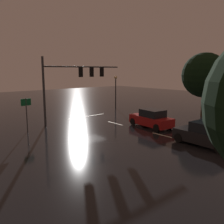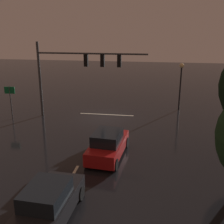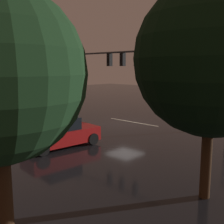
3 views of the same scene
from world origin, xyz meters
TOP-DOWN VIEW (x-y plane):
  - ground_plane at (0.00, 0.00)m, footprint 80.00×80.00m
  - traffic_signal_assembly at (2.25, 0.20)m, footprint 9.47×0.47m
  - lane_dash_far at (0.00, 4.00)m, footprint 0.16×2.20m
  - lane_dash_mid at (0.00, 10.00)m, footprint 0.16×2.20m
  - stop_bar at (0.00, -0.99)m, footprint 5.00×0.16m
  - car_approaching at (-1.55, 7.41)m, footprint 2.25×4.49m
  - car_distant at (-0.08, 13.65)m, footprint 2.11×4.45m
  - street_lamp_left_kerb at (-6.68, -3.57)m, footprint 0.44×0.44m
  - route_sign at (8.00, 1.49)m, footprint 0.90×0.13m

SIDE VIEW (x-z plane):
  - ground_plane at x=0.00m, z-range 0.00..0.00m
  - lane_dash_far at x=0.00m, z-range 0.00..0.01m
  - lane_dash_mid at x=0.00m, z-range 0.00..0.01m
  - stop_bar at x=0.00m, z-range 0.00..0.01m
  - car_approaching at x=-1.55m, z-range -0.05..1.65m
  - car_distant at x=-0.08m, z-range -0.05..1.65m
  - route_sign at x=8.00m, z-range 0.65..3.58m
  - street_lamp_left_kerb at x=-6.68m, z-range 0.95..5.48m
  - traffic_signal_assembly at x=2.25m, z-range 1.28..7.87m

